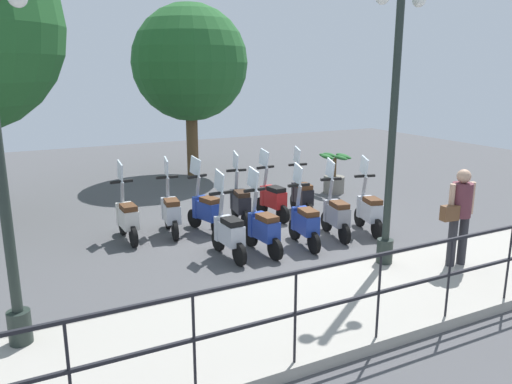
{
  "coord_description": "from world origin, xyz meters",
  "views": [
    {
      "loc": [
        -8.32,
        4.87,
        3.26
      ],
      "look_at": [
        0.2,
        0.5,
        0.9
      ],
      "focal_mm": 35.0,
      "sensor_mm": 36.0,
      "label": 1
    }
  ],
  "objects_px": {
    "pedestrian_with_bag": "(460,210)",
    "scooter_far_2": "(240,202)",
    "scooter_near_4": "(228,232)",
    "scooter_far_1": "(272,198)",
    "scooter_far_5": "(127,217)",
    "scooter_near_2": "(304,222)",
    "scooter_far_4": "(171,211)",
    "lamp_post_near": "(392,139)",
    "scooter_near_1": "(336,214)",
    "tree_distant": "(190,63)",
    "scooter_near_3": "(263,228)",
    "scooter_far_0": "(302,195)",
    "scooter_far_3": "(206,209)",
    "potted_palm": "(334,177)",
    "lamp_post_far": "(2,183)",
    "scooter_near_0": "(369,210)"
  },
  "relations": [
    {
      "from": "lamp_post_near",
      "to": "scooter_near_3",
      "type": "relative_size",
      "value": 3.0
    },
    {
      "from": "scooter_near_4",
      "to": "scooter_far_5",
      "type": "bearing_deg",
      "value": 35.18
    },
    {
      "from": "scooter_near_4",
      "to": "scooter_far_1",
      "type": "bearing_deg",
      "value": -49.71
    },
    {
      "from": "scooter_far_3",
      "to": "scooter_far_4",
      "type": "relative_size",
      "value": 1.0
    },
    {
      "from": "pedestrian_with_bag",
      "to": "lamp_post_far",
      "type": "bearing_deg",
      "value": 90.75
    },
    {
      "from": "scooter_near_2",
      "to": "scooter_far_4",
      "type": "bearing_deg",
      "value": 54.16
    },
    {
      "from": "scooter_near_1",
      "to": "scooter_far_3",
      "type": "bearing_deg",
      "value": 66.15
    },
    {
      "from": "pedestrian_with_bag",
      "to": "scooter_near_2",
      "type": "distance_m",
      "value": 2.74
    },
    {
      "from": "lamp_post_far",
      "to": "scooter_near_0",
      "type": "relative_size",
      "value": 2.81
    },
    {
      "from": "scooter_far_5",
      "to": "lamp_post_near",
      "type": "bearing_deg",
      "value": -136.6
    },
    {
      "from": "scooter_near_2",
      "to": "scooter_near_4",
      "type": "relative_size",
      "value": 1.0
    },
    {
      "from": "tree_distant",
      "to": "scooter_far_1",
      "type": "relative_size",
      "value": 3.38
    },
    {
      "from": "scooter_near_1",
      "to": "tree_distant",
      "type": "bearing_deg",
      "value": 13.88
    },
    {
      "from": "potted_palm",
      "to": "scooter_far_4",
      "type": "relative_size",
      "value": 0.69
    },
    {
      "from": "tree_distant",
      "to": "scooter_near_2",
      "type": "height_order",
      "value": "tree_distant"
    },
    {
      "from": "scooter_far_5",
      "to": "scooter_near_2",
      "type": "bearing_deg",
      "value": -123.9
    },
    {
      "from": "potted_palm",
      "to": "scooter_near_2",
      "type": "relative_size",
      "value": 0.69
    },
    {
      "from": "tree_distant",
      "to": "scooter_near_1",
      "type": "bearing_deg",
      "value": -176.7
    },
    {
      "from": "scooter_near_3",
      "to": "scooter_far_3",
      "type": "height_order",
      "value": "same"
    },
    {
      "from": "lamp_post_far",
      "to": "scooter_near_1",
      "type": "xyz_separation_m",
      "value": [
        1.77,
        -5.77,
        -1.59
      ]
    },
    {
      "from": "scooter_far_3",
      "to": "scooter_far_4",
      "type": "height_order",
      "value": "same"
    },
    {
      "from": "scooter_far_1",
      "to": "scooter_near_2",
      "type": "bearing_deg",
      "value": 163.76
    },
    {
      "from": "scooter_far_1",
      "to": "scooter_near_1",
      "type": "bearing_deg",
      "value": -169.53
    },
    {
      "from": "potted_palm",
      "to": "tree_distant",
      "type": "bearing_deg",
      "value": 32.92
    },
    {
      "from": "lamp_post_far",
      "to": "scooter_far_0",
      "type": "relative_size",
      "value": 2.81
    },
    {
      "from": "lamp_post_near",
      "to": "lamp_post_far",
      "type": "distance_m",
      "value": 5.47
    },
    {
      "from": "scooter_near_4",
      "to": "scooter_far_4",
      "type": "relative_size",
      "value": 1.0
    },
    {
      "from": "lamp_post_far",
      "to": "scooter_far_1",
      "type": "distance_m",
      "value": 6.5
    },
    {
      "from": "scooter_far_0",
      "to": "scooter_far_2",
      "type": "xyz_separation_m",
      "value": [
        0.03,
        1.54,
        0.0
      ]
    },
    {
      "from": "scooter_near_0",
      "to": "scooter_near_1",
      "type": "height_order",
      "value": "same"
    },
    {
      "from": "scooter_near_0",
      "to": "scooter_far_0",
      "type": "height_order",
      "value": "same"
    },
    {
      "from": "tree_distant",
      "to": "lamp_post_near",
      "type": "bearing_deg",
      "value": -179.27
    },
    {
      "from": "scooter_far_1",
      "to": "lamp_post_far",
      "type": "bearing_deg",
      "value": 117.26
    },
    {
      "from": "lamp_post_near",
      "to": "tree_distant",
      "type": "height_order",
      "value": "tree_distant"
    },
    {
      "from": "pedestrian_with_bag",
      "to": "scooter_far_0",
      "type": "distance_m",
      "value": 4.08
    },
    {
      "from": "potted_palm",
      "to": "scooter_far_0",
      "type": "height_order",
      "value": "scooter_far_0"
    },
    {
      "from": "pedestrian_with_bag",
      "to": "scooter_far_4",
      "type": "height_order",
      "value": "pedestrian_with_bag"
    },
    {
      "from": "scooter_near_3",
      "to": "scooter_far_4",
      "type": "distance_m",
      "value": 2.13
    },
    {
      "from": "scooter_near_1",
      "to": "scooter_far_4",
      "type": "distance_m",
      "value": 3.3
    },
    {
      "from": "scooter_far_0",
      "to": "pedestrian_with_bag",
      "type": "bearing_deg",
      "value": -164.26
    },
    {
      "from": "lamp_post_far",
      "to": "scooter_far_2",
      "type": "height_order",
      "value": "lamp_post_far"
    },
    {
      "from": "scooter_far_1",
      "to": "scooter_far_2",
      "type": "bearing_deg",
      "value": 84.89
    },
    {
      "from": "scooter_near_3",
      "to": "scooter_far_5",
      "type": "relative_size",
      "value": 1.0
    },
    {
      "from": "potted_palm",
      "to": "scooter_far_2",
      "type": "distance_m",
      "value": 3.74
    },
    {
      "from": "lamp_post_far",
      "to": "scooter_far_3",
      "type": "relative_size",
      "value": 2.81
    },
    {
      "from": "scooter_far_1",
      "to": "scooter_far_4",
      "type": "distance_m",
      "value": 2.34
    },
    {
      "from": "scooter_far_0",
      "to": "scooter_far_3",
      "type": "bearing_deg",
      "value": 103.72
    },
    {
      "from": "scooter_near_2",
      "to": "scooter_near_4",
      "type": "bearing_deg",
      "value": 92.64
    },
    {
      "from": "scooter_near_2",
      "to": "scooter_far_3",
      "type": "bearing_deg",
      "value": 45.52
    },
    {
      "from": "pedestrian_with_bag",
      "to": "scooter_far_2",
      "type": "distance_m",
      "value": 4.54
    }
  ]
}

